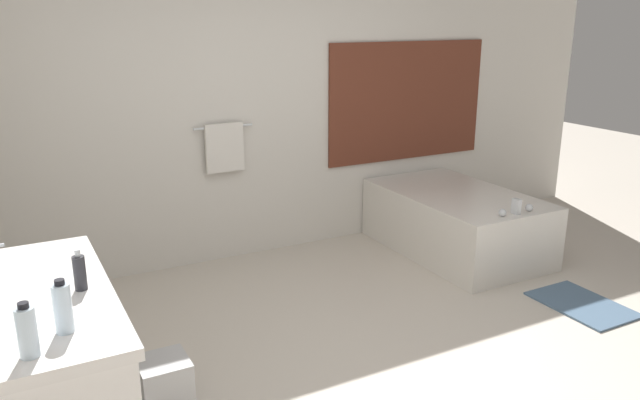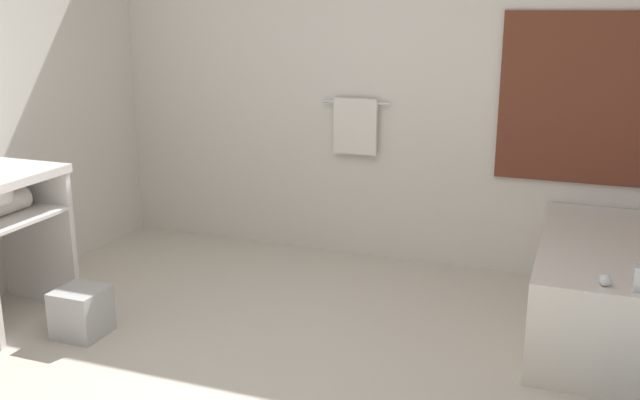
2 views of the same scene
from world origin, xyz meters
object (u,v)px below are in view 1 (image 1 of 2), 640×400
bathtub (456,219)px  water_bottle_3 (63,308)px  soap_dispenser (80,272)px  water_bottle_1 (27,332)px  waste_bin (164,383)px

bathtub → water_bottle_3: bearing=-152.1°
soap_dispenser → water_bottle_1: bearing=-115.6°
bathtub → water_bottle_3: size_ratio=7.59×
water_bottle_1 → bathtub: bearing=28.7°
bathtub → waste_bin: bathtub is taller
water_bottle_3 → waste_bin: 1.22m
water_bottle_3 → soap_dispenser: (0.11, 0.36, -0.02)m
water_bottle_3 → waste_bin: water_bottle_3 is taller
water_bottle_1 → waste_bin: size_ratio=0.72×
waste_bin → soap_dispenser: bearing=-138.2°
soap_dispenser → waste_bin: soap_dispenser is taller
soap_dispenser → waste_bin: (0.39, 0.35, -0.85)m
soap_dispenser → water_bottle_3: bearing=-106.3°
bathtub → waste_bin: (-2.87, -1.08, -0.16)m
water_bottle_1 → soap_dispenser: bearing=64.4°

